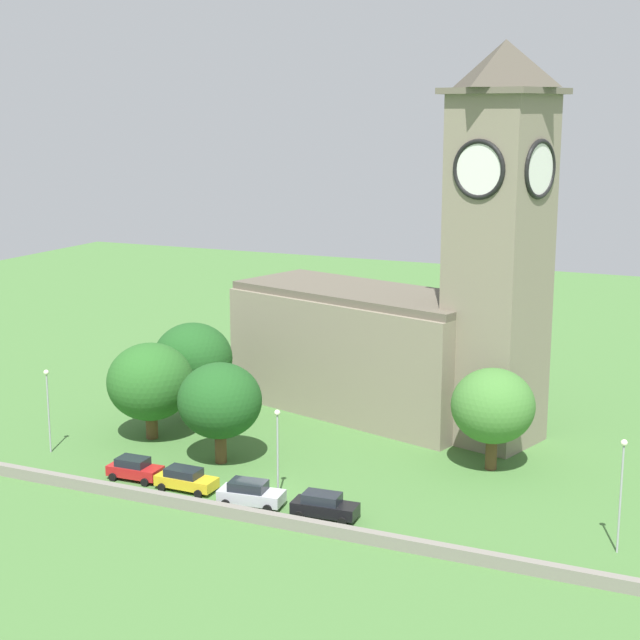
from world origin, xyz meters
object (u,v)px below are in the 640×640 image
streetlamp_west_end (48,398)px  streetlamp_west_mid (278,439)px  car_silver (251,493)px  church (406,316)px  car_yellow (186,479)px  car_black (324,506)px  tree_by_tower (493,406)px  tree_riverside_west (150,382)px  streetlamp_central (622,479)px  tree_riverside_east (193,359)px  car_red (135,469)px  tree_churchyard (220,401)px

streetlamp_west_end → streetlamp_west_mid: 21.93m
streetlamp_west_end → car_silver: bearing=-9.1°
church → car_silver: church is taller
church → car_yellow: 26.73m
car_silver → car_black: (5.79, 0.13, -0.02)m
streetlamp_west_mid → tree_by_tower: (12.88, 12.34, 0.69)m
streetlamp_west_end → tree_riverside_west: bearing=49.1°
streetlamp_west_mid → streetlamp_central: size_ratio=0.88×
tree_riverside_east → car_yellow: bearing=-60.8°
car_red → streetlamp_west_end: streetlamp_west_end is taller
car_silver → streetlamp_west_mid: bearing=63.6°
streetlamp_west_mid → tree_by_tower: tree_by_tower is taller
car_silver → tree_riverside_west: bearing=146.6°
streetlamp_west_mid → streetlamp_central: streetlamp_central is taller
tree_churchyard → car_red: bearing=-124.9°
car_black → streetlamp_central: streetlamp_central is taller
car_yellow → church: bearing=68.6°
streetlamp_west_mid → car_black: bearing=-24.1°
streetlamp_central → tree_by_tower: size_ratio=0.93×
car_yellow → tree_riverside_west: 13.69m
car_black → tree_riverside_east: tree_riverside_east is taller
car_black → streetlamp_west_end: (-26.59, 3.20, 3.84)m
car_silver → streetlamp_west_end: bearing=170.9°
streetlamp_west_end → church: bearing=40.8°
car_silver → streetlamp_central: (25.41, 2.90, 4.12)m
car_yellow → streetlamp_central: (31.31, 2.22, 4.20)m
streetlamp_central → car_red: bearing=-176.9°
tree_by_tower → streetlamp_central: bearing=-45.6°
tree_by_tower → car_yellow: bearing=-145.1°
church → tree_riverside_west: church is taller
car_silver → tree_riverside_west: 18.52m
church → tree_by_tower: (10.68, -9.58, -4.52)m
car_black → church: bearing=95.9°
car_black → car_silver: bearing=-178.7°
streetlamp_west_end → streetlamp_west_mid: streetlamp_west_end is taller
car_black → tree_riverside_west: 23.42m
car_silver → tree_riverside_east: tree_riverside_east is taller
car_silver → tree_riverside_west: (-15.07, 9.93, 4.15)m
car_silver → tree_riverside_east: 22.37m
car_black → tree_riverside_west: bearing=154.8°
car_yellow → car_red: bearing=176.5°
car_black → car_red: bearing=177.1°
car_red → tree_by_tower: 28.53m
tree_riverside_east → church: bearing=23.8°
streetlamp_west_end → tree_by_tower: (34.78, 11.23, 0.48)m
car_red → tree_by_tower: size_ratio=0.52×
car_red → car_silver: size_ratio=0.87×
tree_by_tower → car_silver: bearing=-133.8°
church → streetlamp_west_mid: bearing=-95.7°
church → streetlamp_west_mid: (-2.20, -21.92, -5.20)m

